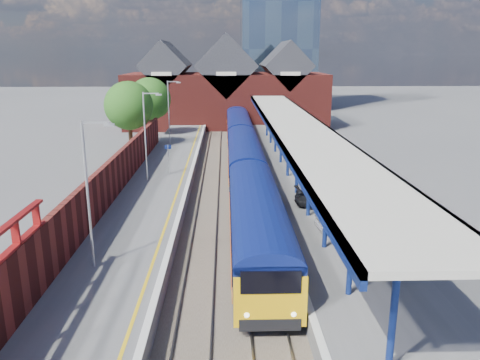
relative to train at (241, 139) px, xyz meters
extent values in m
plane|color=#5B5B5E|center=(-1.49, -3.97, -2.12)|extent=(240.00, 240.00, 0.00)
cube|color=#473D33|center=(-1.49, -13.97, -2.09)|extent=(6.00, 76.00, 0.06)
cube|color=slate|center=(-3.71, -13.97, -2.00)|extent=(0.07, 76.00, 0.14)
cube|color=slate|center=(-2.27, -13.97, -2.00)|extent=(0.07, 76.00, 0.14)
cube|color=slate|center=(-0.71, -13.97, -2.00)|extent=(0.07, 76.00, 0.14)
cube|color=slate|center=(0.73, -13.97, -2.00)|extent=(0.07, 76.00, 0.14)
cube|color=#565659|center=(-6.99, -13.97, -1.62)|extent=(5.00, 76.00, 1.00)
cube|color=#565659|center=(4.51, -13.97, -1.62)|extent=(6.00, 76.00, 1.00)
cube|color=silver|center=(-4.64, -13.97, -1.10)|extent=(0.30, 76.00, 0.05)
cube|color=silver|center=(1.66, -13.97, -1.10)|extent=(0.30, 76.00, 0.05)
cube|color=yellow|center=(-5.24, -13.97, -1.12)|extent=(0.14, 76.00, 0.01)
cube|color=navy|center=(0.01, -24.78, -0.22)|extent=(2.84, 16.01, 2.50)
cube|color=navy|center=(0.01, -24.78, 1.03)|extent=(2.84, 16.01, 0.60)
cube|color=navy|center=(0.01, -8.18, -0.22)|extent=(2.84, 16.01, 2.50)
cube|color=navy|center=(0.01, -8.18, 1.03)|extent=(2.84, 16.01, 0.60)
cube|color=navy|center=(0.01, 8.42, -0.22)|extent=(2.84, 16.01, 2.50)
cube|color=navy|center=(0.01, 8.42, 1.03)|extent=(2.84, 16.01, 0.60)
cube|color=navy|center=(0.01, 25.02, -0.22)|extent=(2.84, 16.01, 2.50)
cube|color=navy|center=(0.01, 25.02, 1.03)|extent=(2.84, 16.01, 0.60)
cube|color=black|center=(-1.41, 0.12, 0.23)|extent=(0.04, 60.54, 0.70)
cube|color=orange|center=(-1.42, 0.12, -0.57)|extent=(0.03, 55.27, 0.30)
cube|color=red|center=(-1.43, 0.12, -0.82)|extent=(0.03, 55.27, 0.30)
cube|color=#F2B20C|center=(0.01, -32.70, -0.42)|extent=(2.82, 0.31, 2.10)
cube|color=black|center=(0.01, -32.80, 0.43)|extent=(2.30, 0.17, 0.90)
cube|color=black|center=(0.01, -30.38, -1.82)|extent=(2.00, 2.40, 0.60)
cube|color=black|center=(0.01, 30.62, -1.82)|extent=(2.00, 2.40, 0.60)
cylinder|color=navy|center=(3.51, -35.97, 0.98)|extent=(0.24, 0.24, 4.20)
cylinder|color=navy|center=(3.51, -30.97, 0.98)|extent=(0.24, 0.24, 4.20)
cylinder|color=navy|center=(3.51, -25.97, 0.98)|extent=(0.24, 0.24, 4.20)
cylinder|color=navy|center=(3.51, -20.97, 0.98)|extent=(0.24, 0.24, 4.20)
cylinder|color=navy|center=(3.51, -15.97, 0.98)|extent=(0.24, 0.24, 4.20)
cylinder|color=navy|center=(3.51, -10.97, 0.98)|extent=(0.24, 0.24, 4.20)
cylinder|color=navy|center=(3.51, -5.97, 0.98)|extent=(0.24, 0.24, 4.20)
cylinder|color=navy|center=(3.51, -0.97, 0.98)|extent=(0.24, 0.24, 4.20)
cylinder|color=navy|center=(3.51, 4.03, 0.98)|extent=(0.24, 0.24, 4.20)
cylinder|color=navy|center=(3.51, 9.03, 0.98)|extent=(0.24, 0.24, 4.20)
cube|color=beige|center=(4.01, -11.97, 3.23)|extent=(4.50, 52.00, 0.25)
cube|color=navy|center=(1.86, -11.97, 3.08)|extent=(0.20, 52.00, 0.55)
cube|color=navy|center=(6.16, -11.97, 3.08)|extent=(0.20, 52.00, 0.55)
cylinder|color=#A5A8AA|center=(-7.99, -27.97, 2.38)|extent=(0.12, 0.12, 7.00)
cube|color=#A5A8AA|center=(-7.39, -27.97, 5.78)|extent=(1.20, 0.08, 0.08)
cube|color=#A5A8AA|center=(-6.79, -27.97, 5.68)|extent=(0.45, 0.18, 0.12)
cylinder|color=#A5A8AA|center=(-7.99, -11.97, 2.38)|extent=(0.12, 0.12, 7.00)
cube|color=#A5A8AA|center=(-7.39, -11.97, 5.78)|extent=(1.20, 0.08, 0.08)
cube|color=#A5A8AA|center=(-6.79, -11.97, 5.68)|extent=(0.45, 0.18, 0.12)
cylinder|color=#A5A8AA|center=(-7.99, 4.03, 2.38)|extent=(0.12, 0.12, 7.00)
cube|color=#A5A8AA|center=(-7.39, 4.03, 5.78)|extent=(1.20, 0.08, 0.08)
cube|color=#A5A8AA|center=(-6.79, 4.03, 5.68)|extent=(0.45, 0.18, 0.12)
cylinder|color=#A5A8AA|center=(-6.49, -9.97, 0.13)|extent=(0.08, 0.08, 2.50)
cube|color=#0C194C|center=(-6.49, -9.97, 1.18)|extent=(0.55, 0.06, 0.35)
cube|color=maroon|center=(-9.59, -19.97, 0.28)|extent=(0.35, 50.00, 2.80)
cube|color=maroon|center=(-9.59, -31.97, 2.18)|extent=(0.30, 0.12, 1.00)
cube|color=maroon|center=(-9.59, -29.97, 2.18)|extent=(0.30, 0.12, 1.00)
cube|color=maroon|center=(-1.49, 24.03, 1.88)|extent=(30.00, 12.00, 8.00)
cube|color=#232328|center=(-10.49, 24.03, 7.08)|extent=(7.13, 12.00, 7.13)
cube|color=#232328|center=(-1.49, 24.03, 7.08)|extent=(9.16, 12.00, 9.16)
cube|color=#232328|center=(7.51, 24.03, 7.08)|extent=(7.13, 12.00, 7.13)
cube|color=beige|center=(-10.49, 17.98, 6.08)|extent=(2.80, 0.15, 0.50)
cube|color=beige|center=(-1.49, 17.98, 6.08)|extent=(2.80, 0.15, 0.50)
cube|color=beige|center=(7.51, 17.98, 6.08)|extent=(2.80, 0.15, 0.50)
cube|color=#465A79|center=(8.51, 46.03, 17.88)|extent=(14.00, 14.00, 40.00)
cylinder|color=#382314|center=(-11.99, 2.03, -0.12)|extent=(0.44, 0.44, 4.00)
sphere|color=#134815|center=(-11.99, 2.03, 3.38)|extent=(5.20, 5.20, 5.20)
sphere|color=#134815|center=(-11.19, 1.53, 2.68)|extent=(3.20, 3.20, 3.20)
cylinder|color=#382314|center=(-10.99, 10.03, -0.12)|extent=(0.44, 0.44, 4.00)
sphere|color=#134815|center=(-10.99, 10.03, 3.38)|extent=(5.20, 5.20, 5.20)
sphere|color=#134815|center=(-10.19, 9.53, 2.68)|extent=(3.20, 3.20, 3.20)
imported|color=#AD2F0E|center=(6.71, -25.58, -0.50)|extent=(3.80, 1.88, 1.25)
imported|color=#B3B2B7|center=(5.45, -23.90, -0.47)|extent=(4.06, 1.80, 1.29)
imported|color=black|center=(5.23, -19.10, -0.46)|extent=(4.62, 2.03, 1.32)
imported|color=navy|center=(7.01, -25.50, -0.50)|extent=(4.82, 3.11, 1.24)
camera|label=1|loc=(-1.64, -48.70, 8.70)|focal=35.00mm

